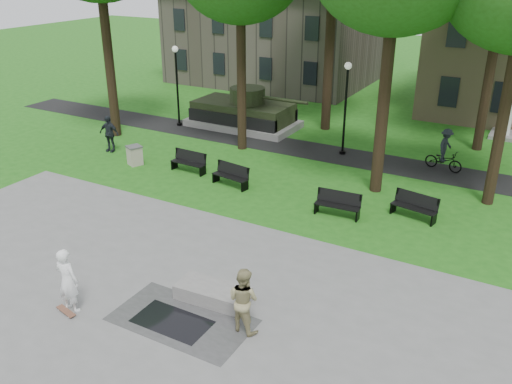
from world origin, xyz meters
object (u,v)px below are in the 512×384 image
skateboarder (68,280)px  park_bench_0 (189,161)px  trash_bin (135,155)px  concrete_block (213,293)px  friend_watching (243,300)px  cyclist (445,153)px

skateboarder → park_bench_0: size_ratio=1.11×
skateboarder → trash_bin: skateboarder is taller
concrete_block → friend_watching: 1.84m
friend_watching → park_bench_0: size_ratio=1.05×
concrete_block → trash_bin: (-9.70, 7.73, 0.24)m
cyclist → trash_bin: (-13.40, -6.70, -0.35)m
skateboarder → friend_watching: skateboarder is taller
concrete_block → skateboarder: 4.17m
cyclist → park_bench_0: cyclist is taller
cyclist → skateboarder: bearing=169.5°
concrete_block → friend_watching: (1.51, -0.75, 0.73)m
cyclist → park_bench_0: bearing=132.3°
concrete_block → cyclist: cyclist is taller
concrete_block → cyclist: size_ratio=1.07×
friend_watching → trash_bin: friend_watching is taller
concrete_block → skateboarder: (-3.29, -2.45, 0.78)m
skateboarder → friend_watching: size_ratio=1.05×
concrete_block → park_bench_0: size_ratio=1.21×
park_bench_0 → friend_watching: bearing=-45.4°
friend_watching → trash_bin: (-11.21, 8.48, -0.49)m
concrete_block → trash_bin: bearing=141.4°
skateboarder → concrete_block: bearing=-145.7°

